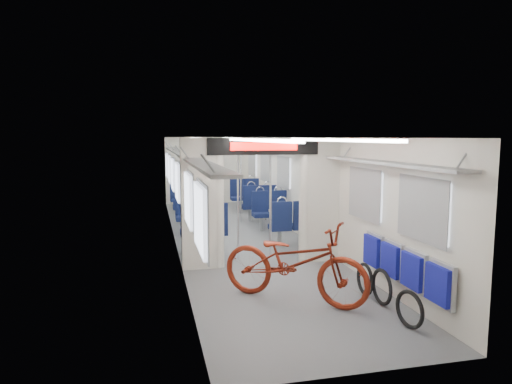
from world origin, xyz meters
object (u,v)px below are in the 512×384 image
(seat_bay_far_left, at_px, (187,198))
(seat_bay_far_right, at_px, (252,197))
(bike_hoop_b, at_px, (382,289))
(stanchion_near_left, at_px, (238,199))
(bike_hoop_a, at_px, (409,311))
(bike_hoop_c, at_px, (365,281))
(seat_bay_near_right, at_px, (280,214))
(flip_bench, at_px, (402,265))
(bicycle, at_px, (294,262))
(seat_bay_near_left, at_px, (199,217))
(stanchion_near_right, at_px, (270,197))
(stanchion_far_left, at_px, (214,183))
(stanchion_far_right, at_px, (241,180))

(seat_bay_far_left, bearing_deg, seat_bay_far_right, -8.26)
(bike_hoop_b, height_order, seat_bay_far_right, seat_bay_far_right)
(stanchion_near_left, bearing_deg, bike_hoop_a, -68.75)
(bike_hoop_c, height_order, seat_bay_near_right, seat_bay_near_right)
(bike_hoop_a, relative_size, seat_bay_far_left, 0.24)
(flip_bench, bearing_deg, bicycle, 158.74)
(flip_bench, bearing_deg, bike_hoop_b, 153.71)
(seat_bay_near_left, height_order, seat_bay_near_right, seat_bay_near_left)
(stanchion_near_right, height_order, stanchion_far_left, same)
(bike_hoop_b, relative_size, seat_bay_far_left, 0.26)
(seat_bay_far_left, bearing_deg, bicycle, -82.86)
(seat_bay_near_right, bearing_deg, flip_bench, -84.76)
(stanchion_far_left, distance_m, stanchion_far_right, 0.96)
(bike_hoop_a, bearing_deg, stanchion_near_left, 111.25)
(seat_bay_far_left, relative_size, stanchion_far_right, 0.85)
(bicycle, distance_m, stanchion_near_left, 2.52)
(bike_hoop_a, height_order, seat_bay_far_right, seat_bay_far_right)
(bike_hoop_b, distance_m, stanchion_near_right, 3.19)
(bike_hoop_b, bearing_deg, stanchion_far_left, 104.36)
(bike_hoop_a, distance_m, bike_hoop_c, 1.19)
(flip_bench, bearing_deg, seat_bay_near_left, 117.08)
(stanchion_near_left, bearing_deg, stanchion_far_right, 77.96)
(bike_hoop_a, xyz_separation_m, stanchion_far_left, (-1.46, 6.70, 0.94))
(bike_hoop_c, xyz_separation_m, seat_bay_far_right, (-0.13, 7.06, 0.33))
(bike_hoop_a, xyz_separation_m, seat_bay_far_left, (-2.00, 8.52, 0.31))
(flip_bench, bearing_deg, seat_bay_far_left, 106.26)
(bicycle, relative_size, stanchion_far_left, 0.94)
(bike_hoop_a, relative_size, bike_hoop_b, 0.93)
(bicycle, relative_size, stanchion_far_right, 0.94)
(seat_bay_far_left, bearing_deg, stanchion_near_left, -83.18)
(bike_hoop_a, distance_m, seat_bay_near_right, 5.25)
(seat_bay_far_left, xyz_separation_m, stanchion_near_left, (0.58, -4.89, 0.62))
(seat_bay_near_left, bearing_deg, seat_bay_far_right, 58.89)
(bike_hoop_b, xyz_separation_m, stanchion_near_left, (-1.47, 2.84, 0.92))
(flip_bench, xyz_separation_m, bike_hoop_c, (-0.29, 0.52, -0.36))
(flip_bench, bearing_deg, seat_bay_far_right, 93.16)
(flip_bench, height_order, seat_bay_far_left, seat_bay_far_left)
(seat_bay_far_right, bearing_deg, stanchion_far_left, -130.60)
(bike_hoop_c, relative_size, seat_bay_far_left, 0.25)
(flip_bench, height_order, stanchion_near_right, stanchion_near_right)
(bike_hoop_b, bearing_deg, seat_bay_near_right, 92.37)
(seat_bay_far_right, bearing_deg, bicycle, -97.71)
(bike_hoop_c, bearing_deg, seat_bay_far_right, 91.07)
(bike_hoop_a, xyz_separation_m, seat_bay_far_right, (-0.13, 8.25, 0.34))
(seat_bay_near_left, bearing_deg, bike_hoop_c, -63.17)
(seat_bay_near_left, bearing_deg, flip_bench, -62.92)
(bike_hoop_c, bearing_deg, bike_hoop_b, -82.62)
(stanchion_near_left, xyz_separation_m, stanchion_far_left, (-0.04, 3.07, 0.00))
(flip_bench, distance_m, seat_bay_near_right, 4.59)
(seat_bay_near_left, bearing_deg, bicycle, -76.92)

